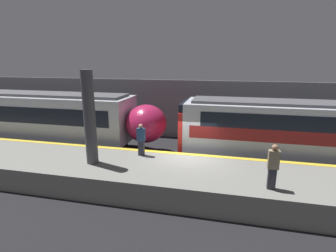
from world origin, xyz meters
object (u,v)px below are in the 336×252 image
(support_pillar_near, at_px, (90,118))
(train_modern, at_px, (31,118))
(person_waiting, at_px, (273,166))
(person_walking, at_px, (141,139))

(support_pillar_near, distance_m, train_modern, 8.31)
(train_modern, relative_size, person_waiting, 10.57)
(train_modern, distance_m, person_walking, 9.25)
(support_pillar_near, bearing_deg, train_modern, 147.34)
(support_pillar_near, xyz_separation_m, train_modern, (-6.91, 4.43, -1.31))
(person_waiting, bearing_deg, person_walking, 158.94)
(support_pillar_near, height_order, person_waiting, support_pillar_near)
(train_modern, xyz_separation_m, person_walking, (8.76, -2.99, 0.05))
(train_modern, height_order, person_waiting, train_modern)
(train_modern, distance_m, person_waiting, 15.38)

